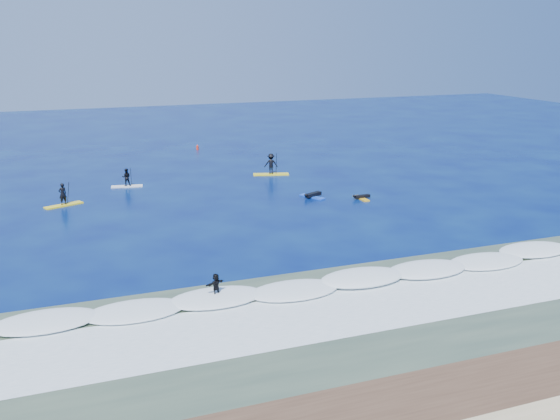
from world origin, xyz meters
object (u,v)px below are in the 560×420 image
object	(u,v)px
sup_paddler_left	(63,198)
sup_paddler_center	(126,179)
sup_paddler_right	(271,165)
wave_surfer	(216,286)
prone_paddler_far	(312,195)
marker_buoy	(197,147)
prone_paddler_near	(361,197)

from	to	relation	value
sup_paddler_left	sup_paddler_center	world-z (taller)	sup_paddler_left
sup_paddler_right	wave_surfer	size ratio (longest dim) A/B	1.95
sup_paddler_center	sup_paddler_right	xyz separation A→B (m)	(13.41, 0.19, 0.22)
sup_paddler_left	wave_surfer	bearing A→B (deg)	-95.78
prone_paddler_far	marker_buoy	world-z (taller)	marker_buoy
sup_paddler_left	prone_paddler_near	bearing A→B (deg)	-37.96
sup_paddler_right	prone_paddler_near	size ratio (longest dim) A/B	1.79
prone_paddler_far	sup_paddler_right	bearing A→B (deg)	-22.97
sup_paddler_center	prone_paddler_far	xyz separation A→B (m)	(13.71, -9.01, -0.53)
sup_paddler_right	marker_buoy	world-z (taller)	sup_paddler_right
sup_paddler_left	prone_paddler_near	size ratio (longest dim) A/B	1.55
sup_paddler_right	prone_paddler_near	xyz separation A→B (m)	(3.80, -11.03, -0.78)
sup_paddler_center	sup_paddler_right	bearing A→B (deg)	10.88
sup_paddler_center	sup_paddler_right	size ratio (longest dim) A/B	0.79
prone_paddler_near	wave_surfer	size ratio (longest dim) A/B	1.09
sup_paddler_center	marker_buoy	size ratio (longest dim) A/B	4.05
prone_paddler_near	prone_paddler_far	size ratio (longest dim) A/B	0.82
prone_paddler_far	wave_surfer	xyz separation A→B (m)	(-12.60, -17.10, 0.56)
prone_paddler_far	sup_paddler_center	bearing A→B (deg)	31.87
sup_paddler_center	prone_paddler_far	distance (m)	16.42
prone_paddler_far	wave_surfer	world-z (taller)	wave_surfer
prone_paddler_far	wave_surfer	bearing A→B (deg)	118.78
marker_buoy	prone_paddler_far	bearing A→B (deg)	-81.20
sup_paddler_center	marker_buoy	world-z (taller)	sup_paddler_center
sup_paddler_left	sup_paddler_center	bearing A→B (deg)	18.16
prone_paddler_near	marker_buoy	bearing A→B (deg)	13.42
prone_paddler_near	prone_paddler_far	bearing A→B (deg)	60.28
sup_paddler_right	prone_paddler_near	world-z (taller)	sup_paddler_right
sup_paddler_center	prone_paddler_near	distance (m)	20.36
sup_paddler_left	prone_paddler_near	xyz separation A→B (m)	(22.61, -6.18, -0.51)
prone_paddler_near	prone_paddler_far	world-z (taller)	prone_paddler_far
wave_surfer	marker_buoy	size ratio (longest dim) A/B	2.63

